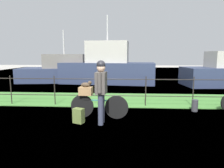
% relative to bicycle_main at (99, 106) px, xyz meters
% --- Properties ---
extents(ground_plane, '(60.00, 60.00, 0.00)m').
position_rel_bicycle_main_xyz_m(ground_plane, '(0.68, -0.66, -0.35)').
color(ground_plane, '#B2ADA3').
extents(grass_strip, '(27.00, 2.40, 0.03)m').
position_rel_bicycle_main_xyz_m(grass_strip, '(0.68, 2.32, -0.34)').
color(grass_strip, '#478438').
rests_on(grass_strip, ground).
extents(harbor_water, '(30.00, 30.00, 0.00)m').
position_rel_bicycle_main_xyz_m(harbor_water, '(0.68, 8.46, -0.35)').
color(harbor_water, slate).
rests_on(harbor_water, ground).
extents(iron_fence, '(18.04, 0.04, 1.08)m').
position_rel_bicycle_main_xyz_m(iron_fence, '(0.68, 1.35, 0.27)').
color(iron_fence, '#28231E').
rests_on(iron_fence, ground).
extents(bicycle_main, '(1.68, 0.21, 0.67)m').
position_rel_bicycle_main_xyz_m(bicycle_main, '(0.00, 0.00, 0.00)').
color(bicycle_main, black).
rests_on(bicycle_main, ground).
extents(wooden_crate, '(0.39, 0.30, 0.23)m').
position_rel_bicycle_main_xyz_m(wooden_crate, '(-0.37, 0.03, 0.43)').
color(wooden_crate, '#A87F51').
rests_on(wooden_crate, bicycle_main).
extents(terrier_dog, '(0.32, 0.16, 0.18)m').
position_rel_bicycle_main_xyz_m(terrier_dog, '(-0.34, 0.03, 0.63)').
color(terrier_dog, '#4C3D2D').
rests_on(terrier_dog, wooden_crate).
extents(cyclist_person, '(0.29, 0.54, 1.68)m').
position_rel_bicycle_main_xyz_m(cyclist_person, '(0.13, -0.46, 0.65)').
color(cyclist_person, '#383D51').
rests_on(cyclist_person, ground).
extents(backpack_on_paving, '(0.33, 0.27, 0.40)m').
position_rel_bicycle_main_xyz_m(backpack_on_paving, '(-0.48, -0.45, -0.15)').
color(backpack_on_paving, olive).
rests_on(backpack_on_paving, ground).
extents(mooring_bollard, '(0.20, 0.20, 0.38)m').
position_rel_bicycle_main_xyz_m(mooring_bollard, '(3.03, 0.85, -0.16)').
color(mooring_bollard, '#38383D').
rests_on(mooring_bollard, ground).
extents(moored_boat_near, '(6.11, 2.57, 4.28)m').
position_rel_bicycle_main_xyz_m(moored_boat_near, '(-0.32, 7.10, 0.63)').
color(moored_boat_near, '#2D3856').
rests_on(moored_boat_near, ground).
extents(moored_boat_far, '(6.21, 2.93, 3.47)m').
position_rel_bicycle_main_xyz_m(moored_boat_far, '(-3.33, 7.68, 0.34)').
color(moored_boat_far, '#2D3856').
rests_on(moored_boat_far, ground).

